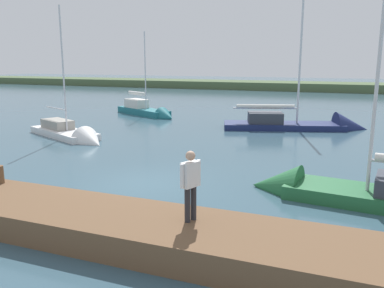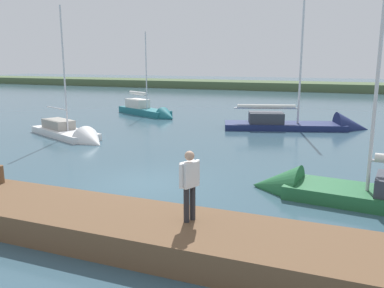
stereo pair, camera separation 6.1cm
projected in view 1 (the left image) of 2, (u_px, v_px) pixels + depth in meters
ground_plane at (143, 184)px, 14.93m from camera, size 200.00×200.00×0.00m
far_shoreline at (303, 90)px, 62.72m from camera, size 180.00×8.00×2.40m
dock_pier at (65, 217)px, 10.84m from camera, size 20.99×2.49×0.71m
mooring_post_far at (0, 175)px, 12.63m from camera, size 0.23×0.23×0.56m
sailboat_mid_channel at (308, 127)px, 26.96m from camera, size 9.75×5.05×10.10m
sailboat_behind_pier at (339, 195)px, 13.26m from camera, size 7.12×2.63×7.66m
sailboat_far_right at (73, 137)px, 23.64m from camera, size 6.96×4.43×8.48m
sailboat_outer_mooring at (148, 112)px, 33.56m from camera, size 6.83×4.58×7.47m
person_on_dock at (190, 181)px, 9.50m from camera, size 0.38×0.61×1.73m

